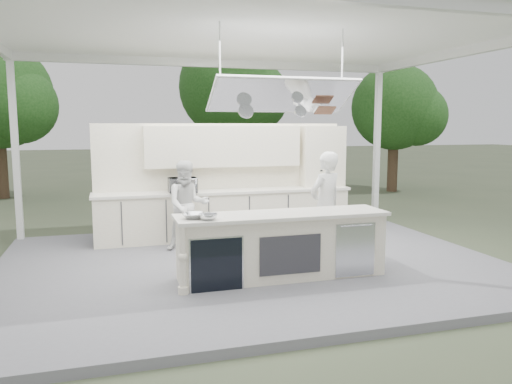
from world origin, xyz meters
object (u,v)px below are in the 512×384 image
object	(u,v)px
demo_island	(281,245)
head_chef	(325,205)
sous_chef	(188,205)
back_counter	(226,214)

from	to	relation	value
demo_island	head_chef	bearing A→B (deg)	37.77
head_chef	sous_chef	size ratio (longest dim) A/B	1.12
demo_island	head_chef	xyz separation A→B (m)	(1.08, 0.83, 0.42)
head_chef	sous_chef	world-z (taller)	head_chef
back_counter	sous_chef	world-z (taller)	sous_chef
sous_chef	demo_island	bearing A→B (deg)	-63.62
back_counter	demo_island	bearing A→B (deg)	-86.37
demo_island	head_chef	world-z (taller)	head_chef
demo_island	sous_chef	size ratio (longest dim) A/B	1.94
demo_island	sous_chef	distance (m)	2.33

